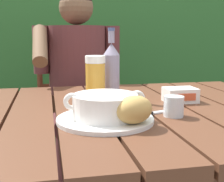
% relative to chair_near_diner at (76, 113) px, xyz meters
% --- Properties ---
extents(dining_table, '(1.33, 0.98, 0.72)m').
position_rel_chair_near_diner_xyz_m(dining_table, '(0.07, -0.93, 0.16)').
color(dining_table, '#522F1D').
rests_on(dining_table, ground_plane).
extents(hedge_backdrop, '(3.84, 0.85, 1.92)m').
position_rel_chair_near_diner_xyz_m(hedge_backdrop, '(-0.03, 0.85, 0.37)').
color(hedge_backdrop, '#285926').
rests_on(hedge_backdrop, ground_plane).
extents(chair_near_diner, '(0.48, 0.42, 0.99)m').
position_rel_chair_near_diner_xyz_m(chair_near_diner, '(0.00, 0.00, 0.00)').
color(chair_near_diner, '#532A17').
rests_on(chair_near_diner, ground_plane).
extents(person_eating, '(0.48, 0.47, 1.23)m').
position_rel_chair_near_diner_xyz_m(person_eating, '(-0.00, -0.20, 0.25)').
color(person_eating, '#5A2B2B').
rests_on(person_eating, ground_plane).
extents(serving_plate, '(0.28, 0.28, 0.01)m').
position_rel_chair_near_diner_xyz_m(serving_plate, '(-0.01, -1.08, 0.25)').
color(serving_plate, white).
rests_on(serving_plate, dining_table).
extents(soup_bowl, '(0.24, 0.19, 0.08)m').
position_rel_chair_near_diner_xyz_m(soup_bowl, '(-0.01, -1.08, 0.29)').
color(soup_bowl, white).
rests_on(soup_bowl, serving_plate).
extents(bread_roll, '(0.14, 0.12, 0.08)m').
position_rel_chair_near_diner_xyz_m(bread_roll, '(0.06, -1.15, 0.30)').
color(bread_roll, tan).
rests_on(bread_roll, serving_plate).
extents(beer_glass, '(0.07, 0.07, 0.17)m').
position_rel_chair_near_diner_xyz_m(beer_glass, '(0.00, -0.83, 0.33)').
color(beer_glass, gold).
rests_on(beer_glass, dining_table).
extents(beer_bottle, '(0.06, 0.06, 0.27)m').
position_rel_chair_near_diner_xyz_m(beer_bottle, '(0.08, -0.77, 0.36)').
color(beer_bottle, gray).
rests_on(beer_bottle, dining_table).
extents(water_glass_small, '(0.06, 0.06, 0.06)m').
position_rel_chair_near_diner_xyz_m(water_glass_small, '(0.21, -1.06, 0.28)').
color(water_glass_small, silver).
rests_on(water_glass_small, dining_table).
extents(butter_tub, '(0.12, 0.09, 0.05)m').
position_rel_chair_near_diner_xyz_m(butter_tub, '(0.31, -0.87, 0.27)').
color(butter_tub, white).
rests_on(butter_tub, dining_table).
extents(table_knife, '(0.17, 0.07, 0.01)m').
position_rel_chair_near_diner_xyz_m(table_knife, '(0.15, -1.03, 0.25)').
color(table_knife, silver).
rests_on(table_knife, dining_table).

